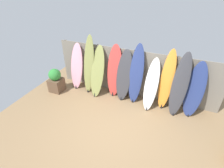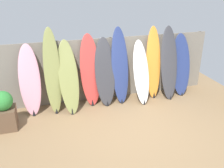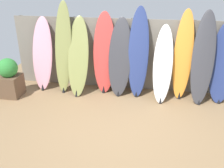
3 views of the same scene
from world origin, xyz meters
name	(u,v)px [view 2 (image 2 of 3)]	position (x,y,z in m)	size (l,w,h in m)	color
ground	(134,132)	(0.00, 0.00, 0.00)	(7.68, 7.68, 0.00)	#8E704C
fence_back	(110,68)	(0.00, 2.01, 0.90)	(6.08, 0.11, 1.80)	gray
surfboard_pink_0	(30,81)	(-2.24, 1.67, 0.91)	(0.55, 0.53, 1.83)	pink
surfboard_olive_1	(52,72)	(-1.66, 1.64, 1.10)	(0.44, 0.54, 2.22)	olive
surfboard_olive_2	(69,78)	(-1.26, 1.56, 0.92)	(0.55, 0.77, 1.87)	olive
surfboard_red_3	(90,71)	(-0.65, 1.74, 0.98)	(0.58, 0.46, 1.98)	#D13D38
surfboard_charcoal_4	(105,72)	(-0.25, 1.66, 0.92)	(0.58, 0.58, 1.86)	#38383D
surfboard_navy_5	(120,67)	(0.19, 1.68, 1.05)	(0.49, 0.52, 2.12)	navy
surfboard_white_6	(141,73)	(0.77, 1.53, 0.85)	(0.47, 0.76, 1.73)	white
surfboard_orange_7	(153,64)	(1.23, 1.72, 1.02)	(0.48, 0.50, 2.08)	orange
surfboard_charcoal_8	(169,63)	(1.65, 1.57, 1.03)	(0.57, 0.70, 2.08)	#38383D
surfboard_navy_9	(181,65)	(2.12, 1.67, 0.90)	(0.63, 0.62, 1.82)	navy
planter_box	(4,111)	(-2.86, 1.05, 0.47)	(0.50, 0.50, 0.96)	brown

